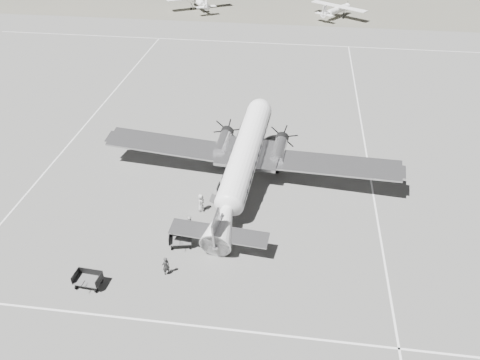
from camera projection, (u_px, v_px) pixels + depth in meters
The scene contains 13 objects.
ground at pixel (234, 194), 40.66m from camera, with size 260.00×260.00×0.00m, color slate.
taxi_line_near at pixel (202, 327), 29.28m from camera, with size 60.00×0.15×0.01m, color silver.
taxi_line_right at pixel (375, 206), 39.35m from camera, with size 0.15×80.00×0.01m, color silver.
taxi_line_left at pixel (84, 127), 50.75m from camera, with size 0.15×60.00×0.01m, color silver.
taxi_line_horizon at pixel (271, 43), 73.17m from camera, with size 90.00×0.15×0.01m, color silver.
dc3_airliner at pixel (243, 163), 40.03m from camera, with size 27.13×18.83×5.17m, color #AFAFB1, non-canonical shape.
light_plane_left at pixel (199, 3), 88.53m from camera, with size 12.07×9.79×2.50m, color white, non-canonical shape.
light_plane_right at pixel (337, 11), 84.09m from camera, with size 11.03×8.95×2.29m, color white, non-canonical shape.
baggage_cart_near at pixel (181, 240), 35.09m from camera, with size 1.80×1.27×1.02m, color #505050, non-canonical shape.
baggage_cart_far at pixel (88, 280), 31.76m from camera, with size 1.90×1.34×1.07m, color #505050, non-canonical shape.
ground_crew at pixel (166, 266), 32.55m from camera, with size 0.56×0.37×1.54m, color #323232.
ramp_agent at pixel (190, 224), 36.17m from camera, with size 0.76×0.59×1.56m, color silver.
passenger at pixel (201, 203), 38.41m from camera, with size 0.79×0.51×1.61m, color #B0AFAD.
Camera 1 is at (4.83, -32.27, 24.30)m, focal length 35.00 mm.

